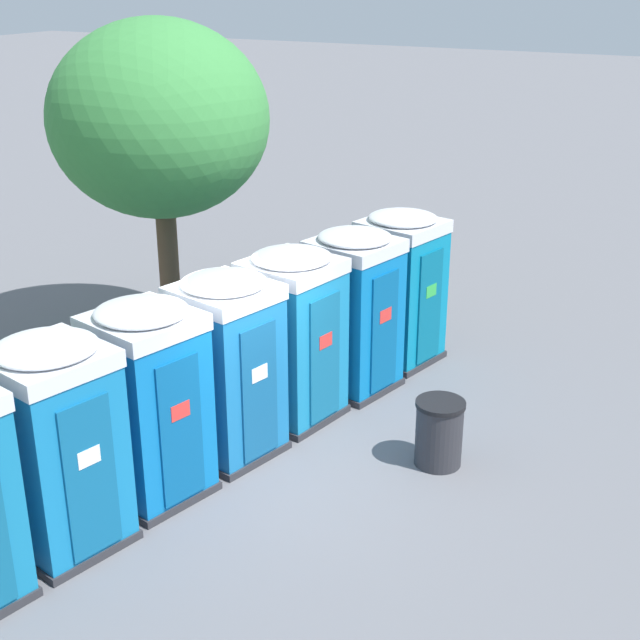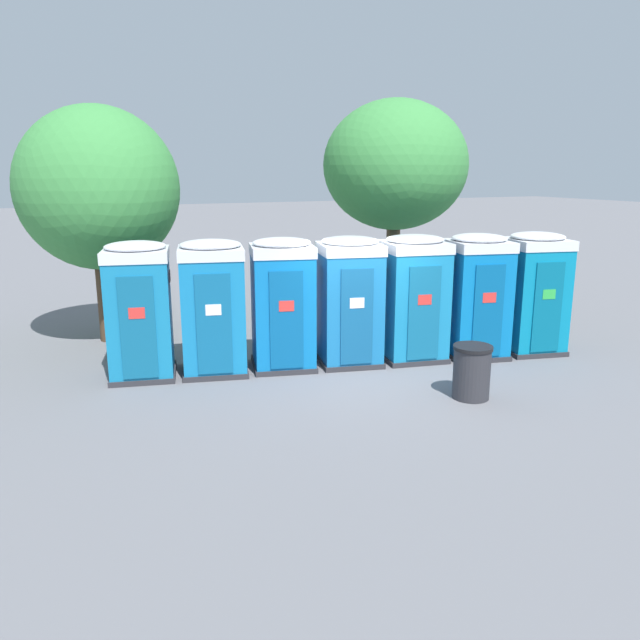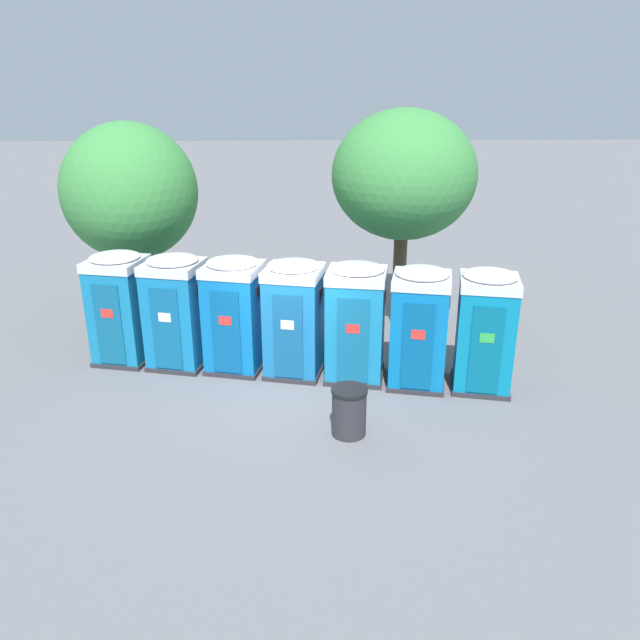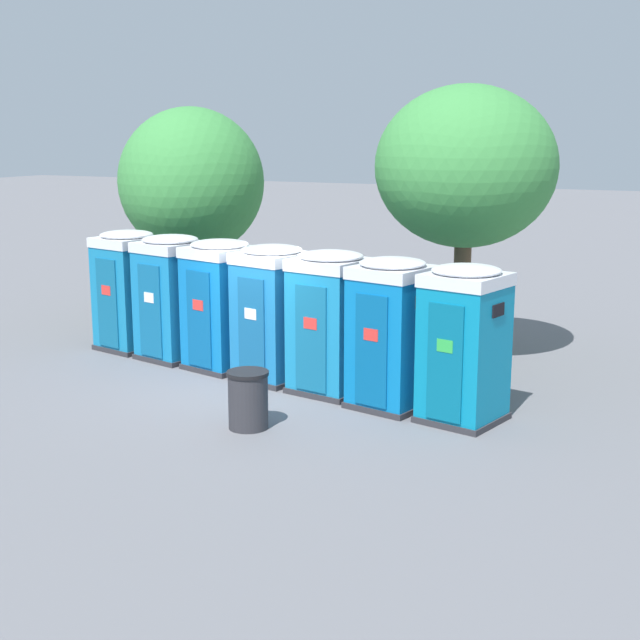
{
  "view_description": "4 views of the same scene",
  "coord_description": "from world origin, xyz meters",
  "px_view_note": "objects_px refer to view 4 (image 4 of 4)",
  "views": [
    {
      "loc": [
        -8.78,
        -5.42,
        6.24
      ],
      "look_at": [
        1.98,
        0.19,
        1.35
      ],
      "focal_mm": 50.0,
      "sensor_mm": 36.0,
      "label": 1
    },
    {
      "loc": [
        -5.34,
        -10.14,
        3.8
      ],
      "look_at": [
        -0.47,
        0.7,
        0.92
      ],
      "focal_mm": 35.0,
      "sensor_mm": 36.0,
      "label": 2
    },
    {
      "loc": [
        0.25,
        -11.94,
        6.01
      ],
      "look_at": [
        0.68,
        0.46,
        1.28
      ],
      "focal_mm": 35.0,
      "sensor_mm": 36.0,
      "label": 3
    },
    {
      "loc": [
        7.88,
        -13.6,
        4.57
      ],
      "look_at": [
        1.23,
        0.35,
        1.29
      ],
      "focal_mm": 50.0,
      "sensor_mm": 36.0,
      "label": 4
    }
  ],
  "objects_px": {
    "portapotty_0": "(129,290)",
    "street_tree_1": "(466,168)",
    "trash_can": "(248,400)",
    "portapotty_4": "(330,321)",
    "portapotty_1": "(172,297)",
    "street_tree_0": "(192,183)",
    "portapotty_6": "(464,343)",
    "portapotty_5": "(391,332)",
    "portapotty_3": "(272,312)",
    "portapotty_2": "(221,304)"
  },
  "relations": [
    {
      "from": "portapotty_0",
      "to": "street_tree_1",
      "type": "height_order",
      "value": "street_tree_1"
    },
    {
      "from": "portapotty_1",
      "to": "street_tree_0",
      "type": "relative_size",
      "value": 0.49
    },
    {
      "from": "portapotty_2",
      "to": "street_tree_1",
      "type": "bearing_deg",
      "value": 33.51
    },
    {
      "from": "portapotty_3",
      "to": "portapotty_6",
      "type": "distance_m",
      "value": 4.0
    },
    {
      "from": "portapotty_0",
      "to": "portapotty_4",
      "type": "distance_m",
      "value": 5.33
    },
    {
      "from": "street_tree_0",
      "to": "trash_can",
      "type": "relative_size",
      "value": 5.59
    },
    {
      "from": "street_tree_0",
      "to": "portapotty_0",
      "type": "bearing_deg",
      "value": -84.4
    },
    {
      "from": "portapotty_1",
      "to": "portapotty_5",
      "type": "relative_size",
      "value": 1.0
    },
    {
      "from": "portapotty_6",
      "to": "street_tree_0",
      "type": "relative_size",
      "value": 0.49
    },
    {
      "from": "portapotty_6",
      "to": "trash_can",
      "type": "bearing_deg",
      "value": -148.37
    },
    {
      "from": "portapotty_0",
      "to": "portapotty_5",
      "type": "relative_size",
      "value": 1.0
    },
    {
      "from": "portapotty_1",
      "to": "portapotty_6",
      "type": "bearing_deg",
      "value": -11.91
    },
    {
      "from": "portapotty_1",
      "to": "street_tree_0",
      "type": "xyz_separation_m",
      "value": [
        -1.59,
        3.23,
        2.09
      ]
    },
    {
      "from": "portapotty_0",
      "to": "portapotty_3",
      "type": "distance_m",
      "value": 4.0
    },
    {
      "from": "portapotty_4",
      "to": "portapotty_6",
      "type": "height_order",
      "value": "same"
    },
    {
      "from": "street_tree_1",
      "to": "portapotty_3",
      "type": "bearing_deg",
      "value": -132.68
    },
    {
      "from": "portapotty_0",
      "to": "portapotty_5",
      "type": "distance_m",
      "value": 6.67
    },
    {
      "from": "portapotty_4",
      "to": "street_tree_0",
      "type": "relative_size",
      "value": 0.49
    },
    {
      "from": "portapotty_1",
      "to": "street_tree_0",
      "type": "distance_m",
      "value": 4.16
    },
    {
      "from": "portapotty_1",
      "to": "portapotty_3",
      "type": "height_order",
      "value": "same"
    },
    {
      "from": "portapotty_0",
      "to": "street_tree_0",
      "type": "bearing_deg",
      "value": 95.6
    },
    {
      "from": "portapotty_0",
      "to": "portapotty_6",
      "type": "height_order",
      "value": "same"
    },
    {
      "from": "portapotty_1",
      "to": "portapotty_3",
      "type": "distance_m",
      "value": 2.67
    },
    {
      "from": "portapotty_1",
      "to": "portapotty_4",
      "type": "bearing_deg",
      "value": -11.46
    },
    {
      "from": "portapotty_1",
      "to": "trash_can",
      "type": "distance_m",
      "value": 4.87
    },
    {
      "from": "portapotty_6",
      "to": "trash_can",
      "type": "xyz_separation_m",
      "value": [
        -2.92,
        -1.8,
        -0.82
      ]
    },
    {
      "from": "portapotty_3",
      "to": "portapotty_6",
      "type": "bearing_deg",
      "value": -12.15
    },
    {
      "from": "street_tree_1",
      "to": "trash_can",
      "type": "distance_m",
      "value": 6.78
    },
    {
      "from": "portapotty_4",
      "to": "portapotty_6",
      "type": "relative_size",
      "value": 1.0
    },
    {
      "from": "portapotty_0",
      "to": "portapotty_4",
      "type": "xyz_separation_m",
      "value": [
        5.22,
        -1.09,
        -0.0
      ]
    },
    {
      "from": "portapotty_1",
      "to": "trash_can",
      "type": "xyz_separation_m",
      "value": [
        3.61,
        -3.17,
        -0.82
      ]
    },
    {
      "from": "portapotty_4",
      "to": "portapotty_5",
      "type": "distance_m",
      "value": 1.34
    },
    {
      "from": "portapotty_6",
      "to": "portapotty_5",
      "type": "bearing_deg",
      "value": 170.42
    },
    {
      "from": "street_tree_0",
      "to": "trash_can",
      "type": "distance_m",
      "value": 8.74
    },
    {
      "from": "portapotty_1",
      "to": "portapotty_5",
      "type": "height_order",
      "value": "same"
    },
    {
      "from": "street_tree_0",
      "to": "portapotty_1",
      "type": "bearing_deg",
      "value": -63.78
    },
    {
      "from": "portapotty_0",
      "to": "street_tree_1",
      "type": "bearing_deg",
      "value": 17.81
    },
    {
      "from": "portapotty_1",
      "to": "street_tree_0",
      "type": "bearing_deg",
      "value": 116.22
    },
    {
      "from": "portapotty_5",
      "to": "portapotty_6",
      "type": "relative_size",
      "value": 1.0
    },
    {
      "from": "portapotty_2",
      "to": "street_tree_0",
      "type": "distance_m",
      "value": 4.98
    },
    {
      "from": "portapotty_3",
      "to": "street_tree_1",
      "type": "bearing_deg",
      "value": 47.32
    },
    {
      "from": "portapotty_3",
      "to": "portapotty_4",
      "type": "relative_size",
      "value": 1.0
    },
    {
      "from": "portapotty_6",
      "to": "street_tree_1",
      "type": "xyz_separation_m",
      "value": [
        -1.18,
        3.8,
        2.59
      ]
    },
    {
      "from": "portapotty_0",
      "to": "portapotty_1",
      "type": "height_order",
      "value": "same"
    },
    {
      "from": "street_tree_1",
      "to": "portapotty_2",
      "type": "bearing_deg",
      "value": -146.49
    },
    {
      "from": "portapotty_4",
      "to": "street_tree_0",
      "type": "xyz_separation_m",
      "value": [
        -5.51,
        4.02,
        2.09
      ]
    },
    {
      "from": "portapotty_4",
      "to": "trash_can",
      "type": "bearing_deg",
      "value": -97.55
    },
    {
      "from": "portapotty_1",
      "to": "street_tree_1",
      "type": "xyz_separation_m",
      "value": [
        5.34,
        2.42,
        2.59
      ]
    },
    {
      "from": "trash_can",
      "to": "portapotty_0",
      "type": "bearing_deg",
      "value": 144.78
    },
    {
      "from": "trash_can",
      "to": "portapotty_2",
      "type": "bearing_deg",
      "value": 128.07
    }
  ]
}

